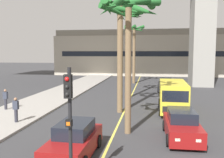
{
  "coord_description": "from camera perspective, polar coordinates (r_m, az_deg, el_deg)",
  "views": [
    {
      "loc": [
        2.06,
        0.81,
        4.66
      ],
      "look_at": [
        0.0,
        14.0,
        3.26
      ],
      "focal_mm": 40.23,
      "sensor_mm": 36.0,
      "label": 1
    }
  ],
  "objects": [
    {
      "name": "pier_building_backdrop",
      "position": [
        53.59,
        6.7,
        5.88
      ],
      "size": [
        35.66,
        8.04,
        9.27
      ],
      "color": "#BCB29E",
      "rests_on": "ground"
    },
    {
      "name": "sidewalk_left",
      "position": [
        18.79,
        -24.14,
        -8.65
      ],
      "size": [
        4.8,
        80.0,
        0.15
      ],
      "primitive_type": "cube",
      "color": "#9E9991",
      "rests_on": "ground"
    },
    {
      "name": "palm_tree_far_median",
      "position": [
        38.2,
        5.02,
        9.2
      ],
      "size": [
        3.33,
        3.48,
        8.79
      ],
      "color": "brown",
      "rests_on": "ground"
    },
    {
      "name": "traffic_light_median_near",
      "position": [
        8.3,
        -9.68,
        -7.67
      ],
      "size": [
        0.24,
        0.37,
        4.2
      ],
      "color": "black",
      "rests_on": "ground"
    },
    {
      "name": "car_queue_front",
      "position": [
        14.36,
        15.57,
        -10.15
      ],
      "size": [
        1.91,
        4.14,
        1.56
      ],
      "color": "maroon",
      "rests_on": "ground"
    },
    {
      "name": "pedestrian_mid_block",
      "position": [
        21.72,
        -23.04,
        -4.19
      ],
      "size": [
        0.34,
        0.22,
        1.62
      ],
      "color": "#2D2D38",
      "rests_on": "sidewalk_left"
    },
    {
      "name": "palm_tree_near_median",
      "position": [
        26.07,
        3.95,
        12.21
      ],
      "size": [
        2.89,
        2.92,
        9.02
      ],
      "color": "brown",
      "rests_on": "ground"
    },
    {
      "name": "delivery_van",
      "position": [
        20.39,
        13.65,
        -3.69
      ],
      "size": [
        2.24,
        5.29,
        2.36
      ],
      "color": "yellow",
      "rests_on": "ground"
    },
    {
      "name": "palm_tree_mid_median",
      "position": [
        19.47,
        1.84,
        12.87
      ],
      "size": [
        2.96,
        2.97,
        8.81
      ],
      "color": "brown",
      "rests_on": "ground"
    },
    {
      "name": "lane_stripe_center",
      "position": [
        23.75,
        3.74,
        -5.31
      ],
      "size": [
        0.14,
        56.0,
        0.01
      ],
      "primitive_type": "cube",
      "color": "#DBCC4C",
      "rests_on": "ground"
    },
    {
      "name": "car_queue_third",
      "position": [
        31.18,
        12.02,
        -1.38
      ],
      "size": [
        1.95,
        4.16,
        1.56
      ],
      "color": "black",
      "rests_on": "ground"
    },
    {
      "name": "pedestrian_near_crosswalk",
      "position": [
        17.55,
        -21.01,
        -6.45
      ],
      "size": [
        0.34,
        0.22,
        1.62
      ],
      "color": "#2D2D38",
      "rests_on": "sidewalk_left"
    },
    {
      "name": "car_queue_second",
      "position": [
        11.69,
        -8.6,
        -13.77
      ],
      "size": [
        1.9,
        4.13,
        1.56
      ],
      "color": "maroon",
      "rests_on": "ground"
    },
    {
      "name": "palm_tree_farthest_median",
      "position": [
        14.29,
        3.76,
        13.23
      ],
      "size": [
        3.6,
        3.61,
        7.68
      ],
      "color": "brown",
      "rests_on": "ground"
    }
  ]
}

